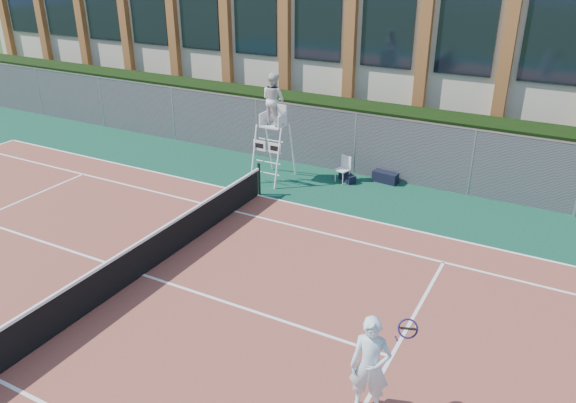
% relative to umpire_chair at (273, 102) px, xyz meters
% --- Properties ---
extents(ground, '(120.00, 120.00, 0.00)m').
position_rel_umpire_chair_xyz_m(ground, '(0.26, -7.05, -2.72)').
color(ground, '#233814').
extents(apron, '(36.00, 20.00, 0.01)m').
position_rel_umpire_chair_xyz_m(apron, '(0.26, -6.05, -2.71)').
color(apron, '#0D3C28').
rests_on(apron, ground).
extents(tennis_court, '(23.77, 10.97, 0.02)m').
position_rel_umpire_chair_xyz_m(tennis_court, '(0.26, -7.05, -2.70)').
color(tennis_court, brown).
rests_on(tennis_court, apron).
extents(tennis_net, '(0.10, 11.30, 1.10)m').
position_rel_umpire_chair_xyz_m(tennis_net, '(0.26, -7.05, -2.18)').
color(tennis_net, black).
rests_on(tennis_net, ground).
extents(fence, '(40.00, 0.06, 2.20)m').
position_rel_umpire_chair_xyz_m(fence, '(0.26, 1.75, -1.62)').
color(fence, '#595E60').
rests_on(fence, ground).
extents(hedge, '(40.00, 1.40, 2.20)m').
position_rel_umpire_chair_xyz_m(hedge, '(0.26, 2.95, -1.62)').
color(hedge, black).
rests_on(hedge, ground).
extents(building, '(45.00, 10.60, 8.22)m').
position_rel_umpire_chair_xyz_m(building, '(0.26, 10.90, 1.43)').
color(building, beige).
rests_on(building, ground).
extents(umpire_chair, '(1.04, 1.60, 3.72)m').
position_rel_umpire_chair_xyz_m(umpire_chair, '(0.00, 0.00, 0.00)').
color(umpire_chair, white).
rests_on(umpire_chair, ground).
extents(plastic_chair, '(0.52, 0.52, 0.90)m').
position_rel_umpire_chair_xyz_m(plastic_chair, '(2.23, 0.92, -2.18)').
color(plastic_chair, silver).
rests_on(plastic_chair, apron).
extents(sports_bag_near, '(0.89, 0.44, 0.37)m').
position_rel_umpire_chair_xyz_m(sports_bag_near, '(3.53, 1.50, -2.53)').
color(sports_bag_near, black).
rests_on(sports_bag_near, apron).
extents(sports_bag_far, '(0.72, 0.63, 0.27)m').
position_rel_umpire_chair_xyz_m(sports_bag_far, '(2.34, 0.97, -2.57)').
color(sports_bag_far, black).
rests_on(sports_bag_far, apron).
extents(tennis_player, '(1.08, 0.76, 1.89)m').
position_rel_umpire_chair_xyz_m(tennis_player, '(6.73, -8.55, -1.74)').
color(tennis_player, silver).
rests_on(tennis_player, tennis_court).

